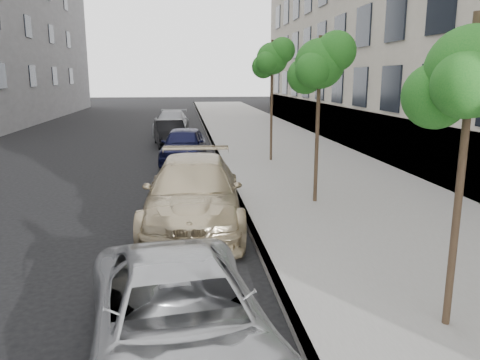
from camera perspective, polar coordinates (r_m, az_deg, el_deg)
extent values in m
cube|color=gray|center=(28.52, 2.43, 5.67)|extent=(6.40, 72.00, 0.14)
cube|color=#9E9B93|center=(28.18, -3.89, 5.58)|extent=(0.15, 72.00, 0.14)
cylinder|color=#38281C|center=(6.59, 25.30, 0.17)|extent=(0.10, 0.10, 4.06)
sphere|color=#19621C|center=(6.47, 26.40, 11.74)|extent=(1.13, 1.13, 1.13)
sphere|color=#19621C|center=(6.53, 22.71, 9.42)|extent=(0.85, 0.85, 0.85)
cylinder|color=#38281C|center=(12.50, 9.44, 7.09)|extent=(0.10, 0.10, 4.32)
sphere|color=#19621C|center=(12.45, 9.69, 13.80)|extent=(1.27, 1.27, 1.27)
sphere|color=#19621C|center=(12.37, 11.62, 15.12)|extent=(1.02, 1.02, 1.02)
sphere|color=#19621C|center=(12.60, 7.97, 12.47)|extent=(0.95, 0.95, 0.95)
cylinder|color=#38281C|center=(18.80, 3.87, 9.54)|extent=(0.10, 0.10, 4.69)
sphere|color=#19621C|center=(18.78, 3.95, 14.56)|extent=(1.24, 1.24, 1.24)
sphere|color=#19621C|center=(18.67, 5.18, 15.47)|extent=(0.99, 0.99, 0.99)
sphere|color=#19621C|center=(18.97, 2.87, 13.64)|extent=(0.93, 0.93, 0.93)
imported|color=#A6A8AB|center=(5.83, -7.40, -16.49)|extent=(2.67, 4.74, 1.25)
imported|color=tan|center=(10.98, -5.68, -1.55)|extent=(2.50, 5.53, 1.57)
imported|color=black|center=(19.33, -6.87, 4.28)|extent=(2.12, 4.35, 1.43)
imported|color=black|center=(23.98, -8.55, 5.65)|extent=(1.86, 4.08, 1.30)
imported|color=gray|center=(29.30, -8.33, 6.98)|extent=(2.22, 4.94, 1.41)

